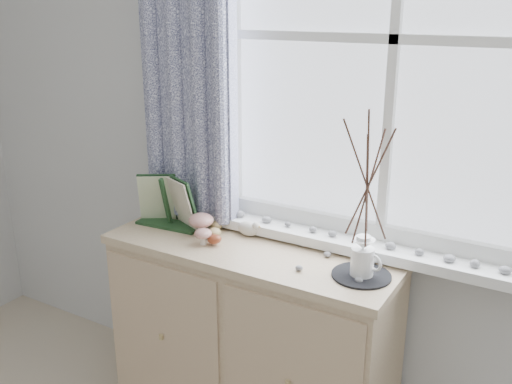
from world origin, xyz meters
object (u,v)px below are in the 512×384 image
sideboard (251,339)px  botanical_book (164,202)px  toadstool_cluster (201,224)px  twig_pitcher (367,180)px

sideboard → botanical_book: 0.69m
botanical_book → sideboard: bearing=-2.1°
sideboard → toadstool_cluster: bearing=-173.4°
sideboard → twig_pitcher: size_ratio=1.94×
twig_pitcher → botanical_book: bearing=-156.2°
toadstool_cluster → twig_pitcher: size_ratio=0.25×
botanical_book → toadstool_cluster: size_ratio=2.12×
sideboard → botanical_book: (-0.42, -0.02, 0.54)m
toadstool_cluster → botanical_book: bearing=178.2°
botanical_book → twig_pitcher: (0.89, -0.00, 0.24)m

